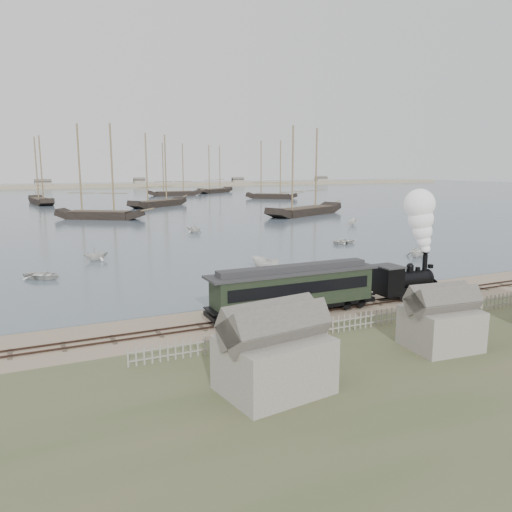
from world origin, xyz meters
name	(u,v)px	position (x,y,z in m)	size (l,w,h in m)	color
ground	(310,304)	(0.00, 0.00, 0.00)	(600.00, 600.00, 0.00)	gray
harbor_water	(80,196)	(0.00, 170.00, 0.03)	(600.00, 336.00, 0.06)	#485767
rail_track	(324,310)	(0.00, -2.00, 0.04)	(120.00, 1.80, 0.16)	#33231B
picket_fence_west	(280,343)	(-6.50, -7.00, 0.00)	(19.00, 0.10, 1.20)	gray
picket_fence_east	(497,309)	(12.50, -7.50, 0.00)	(15.00, 0.10, 1.20)	gray
shed_left	(274,391)	(-10.00, -13.00, 0.00)	(5.00, 4.00, 4.10)	gray
shed_mid	(439,348)	(2.00, -12.00, 0.00)	(4.00, 3.50, 3.60)	gray
far_spit	(64,188)	(0.00, 250.00, 0.00)	(500.00, 20.00, 1.80)	tan
locomotive	(419,250)	(9.41, -2.00, 4.10)	(7.11, 2.65, 8.86)	black
passenger_coach	(294,288)	(-2.71, -2.00, 2.09)	(13.56, 2.62, 3.29)	black
beached_dinghy	(278,305)	(-3.10, -0.26, 0.34)	(3.30, 2.36, 0.68)	silver
rowboat_0	(42,275)	(-19.36, 18.89, 0.45)	(3.77, 2.69, 0.78)	silver
rowboat_1	(96,254)	(-13.15, 27.01, 0.86)	(3.03, 2.62, 1.60)	silver
rowboat_2	(265,263)	(2.51, 13.55, 0.76)	(3.65, 1.37, 1.41)	silver
rowboat_3	(345,241)	(21.18, 25.24, 0.44)	(3.67, 2.62, 0.76)	silver
rowboat_4	(418,251)	(22.84, 12.44, 0.89)	(3.15, 2.72, 1.66)	silver
rowboat_5	(353,222)	(35.93, 43.79, 0.71)	(3.38, 1.27, 1.31)	silver
rowboat_7	(194,228)	(5.25, 46.28, 0.91)	(3.21, 2.77, 1.69)	silver
schooner_2	(97,171)	(-5.88, 76.02, 10.06)	(18.80, 4.34, 20.00)	black
schooner_3	(157,170)	(13.92, 104.46, 10.06)	(21.05, 4.86, 20.00)	black
schooner_4	(306,171)	(38.50, 65.70, 10.06)	(24.54, 5.66, 20.00)	black
schooner_5	(272,170)	(58.26, 121.92, 10.06)	(17.78, 4.10, 20.00)	black
schooner_7	(39,170)	(-15.48, 128.64, 10.06)	(20.49, 4.73, 20.00)	black
schooner_8	(174,169)	(32.68, 153.53, 10.06)	(20.13, 4.65, 20.00)	black
schooner_9	(215,169)	(54.64, 167.83, 10.06)	(21.04, 4.86, 20.00)	black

